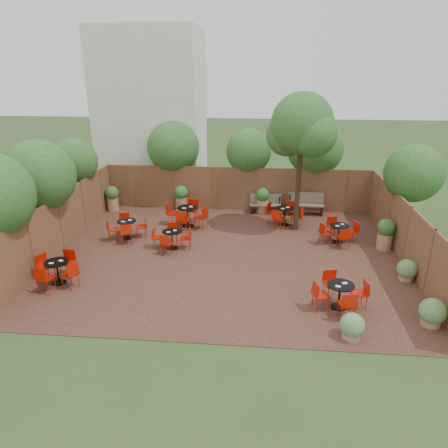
{
  "coord_description": "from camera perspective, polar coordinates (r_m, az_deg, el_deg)",
  "views": [
    {
      "loc": [
        1.07,
        -13.2,
        6.3
      ],
      "look_at": [
        -0.17,
        0.5,
        1.0
      ],
      "focal_mm": 33.23,
      "sensor_mm": 36.0,
      "label": 1
    }
  ],
  "objects": [
    {
      "name": "overhang_foliage",
      "position": [
        16.39,
        -6.11,
        8.3
      ],
      "size": [
        15.65,
        10.85,
        2.59
      ],
      "color": "#265C1D",
      "rests_on": "ground"
    },
    {
      "name": "park_bench_left",
      "position": [
        18.75,
        5.73,
        2.83
      ],
      "size": [
        1.42,
        0.52,
        0.86
      ],
      "rotation": [
        0.0,
        0.0,
        0.06
      ],
      "color": "brown",
      "rests_on": "courtyard_paving"
    },
    {
      "name": "courtyard_tree",
      "position": [
        16.07,
        10.64,
        12.78
      ],
      "size": [
        2.57,
        2.47,
        5.41
      ],
      "rotation": [
        0.0,
        0.0,
        0.39
      ],
      "color": "black",
      "rests_on": "courtyard_paving"
    },
    {
      "name": "courtyard_paving",
      "position": [
        14.66,
        0.48,
        -4.34
      ],
      "size": [
        12.0,
        10.0,
        0.02
      ],
      "primitive_type": "cube",
      "color": "black",
      "rests_on": "ground"
    },
    {
      "name": "ground",
      "position": [
        14.67,
        0.48,
        -4.37
      ],
      "size": [
        80.0,
        80.0,
        0.0
      ],
      "primitive_type": "plane",
      "color": "#354F23",
      "rests_on": "ground"
    },
    {
      "name": "park_bench_right",
      "position": [
        18.86,
        11.18,
        2.81
      ],
      "size": [
        1.59,
        0.59,
        0.97
      ],
      "rotation": [
        0.0,
        0.0,
        -0.05
      ],
      "color": "brown",
      "rests_on": "courtyard_paving"
    },
    {
      "name": "planters",
      "position": [
        17.86,
        0.44,
        2.58
      ],
      "size": [
        11.89,
        4.28,
        1.15
      ],
      "color": "#9A714D",
      "rests_on": "courtyard_paving"
    },
    {
      "name": "bistro_tables",
      "position": [
        15.12,
        -1.35,
        -1.7
      ],
      "size": [
        10.57,
        7.82,
        0.95
      ],
      "color": "black",
      "rests_on": "courtyard_paving"
    },
    {
      "name": "fence_back",
      "position": [
        18.99,
        1.74,
        4.85
      ],
      "size": [
        12.0,
        0.08,
        2.0
      ],
      "primitive_type": "cube",
      "color": "brown",
      "rests_on": "ground"
    },
    {
      "name": "fence_right",
      "position": [
        15.05,
        23.9,
        -1.44
      ],
      "size": [
        0.08,
        10.0,
        2.0
      ],
      "primitive_type": "cube",
      "color": "brown",
      "rests_on": "ground"
    },
    {
      "name": "low_shrubs",
      "position": [
        12.3,
        23.32,
        -9.77
      ],
      "size": [
        2.9,
        3.78,
        0.74
      ],
      "color": "#9A714D",
      "rests_on": "courtyard_paving"
    },
    {
      "name": "neighbour_building",
      "position": [
        22.04,
        -9.83,
        14.79
      ],
      "size": [
        5.0,
        4.0,
        8.0
      ],
      "primitive_type": "cube",
      "color": "silver",
      "rests_on": "ground"
    },
    {
      "name": "fence_left",
      "position": [
        15.89,
        -21.62,
        0.04
      ],
      "size": [
        0.08,
        10.0,
        2.0
      ],
      "primitive_type": "cube",
      "color": "brown",
      "rests_on": "ground"
    }
  ]
}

